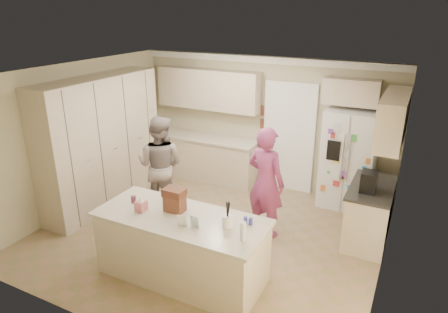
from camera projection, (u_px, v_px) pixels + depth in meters
The scene contains 41 objects.
floor at pixel (209, 235), 6.49m from camera, with size 5.20×4.60×0.02m, color #8E6F55.
ceiling at pixel (206, 72), 5.57m from camera, with size 5.20×4.60×0.02m, color white.
wall_back at pixel (264, 122), 7.96m from camera, with size 5.20×0.02×2.60m, color #BFB690.
wall_front at pixel (99, 232), 4.10m from camera, with size 5.20×0.02×2.60m, color #BFB690.
wall_left at pixel (80, 136), 7.12m from camera, with size 0.02×4.60×2.60m, color #BFB690.
wall_right at pixel (392, 194), 4.93m from camera, with size 0.02×4.60×2.60m, color #BFB690.
crown_back at pixel (265, 60), 7.48m from camera, with size 5.20×0.08×0.12m, color white.
pantry_bank at pixel (102, 142), 7.21m from camera, with size 0.60×2.60×2.35m, color beige.
back_base_cab at pixel (206, 158), 8.49m from camera, with size 2.20×0.60×0.88m, color beige.
back_countertop at pixel (206, 138), 8.32m from camera, with size 2.24×0.63×0.04m, color beige.
back_upper_cab at pixel (208, 89), 8.08m from camera, with size 2.20×0.35×0.80m, color beige.
doorway_opening at pixel (289, 139), 7.79m from camera, with size 0.90×0.06×2.10m, color black.
doorway_casing at pixel (288, 139), 7.76m from camera, with size 1.02×0.03×2.22m, color white.
wall_frame_upper at pixel (264, 111), 7.83m from camera, with size 0.15×0.02×0.20m, color brown.
wall_frame_lower at pixel (264, 124), 7.92m from camera, with size 0.15×0.02×0.20m, color brown.
refrigerator at pixel (349, 159), 7.15m from camera, with size 0.90×0.70×1.80m, color white.
fridge_seam at pixel (345, 166), 6.85m from camera, with size 0.01×0.02×1.78m, color gray.
fridge_dispenser at pixel (333, 151), 6.85m from camera, with size 0.22×0.03×0.35m, color black.
fridge_handle_l at pixel (343, 158), 6.81m from camera, with size 0.02×0.02×0.85m, color silver.
fridge_handle_r at pixel (349, 159), 6.77m from camera, with size 0.02×0.02×0.85m, color silver.
over_fridge_cab at pixel (351, 92), 6.83m from camera, with size 0.95×0.35×0.45m, color beige.
right_base_cab at pixel (369, 214), 6.20m from camera, with size 0.60×1.20×0.88m, color beige.
right_countertop at pixel (372, 187), 6.04m from camera, with size 0.63×1.24×0.04m, color #2D2B28.
right_upper_cab at pixel (393, 118), 5.78m from camera, with size 0.35×1.50×0.70m, color beige.
coffee_maker at pixel (369, 182), 5.83m from camera, with size 0.22×0.28×0.30m, color black.
island_base at pixel (182, 249), 5.33m from camera, with size 2.20×0.90×0.88m, color beige.
island_top at pixel (181, 218), 5.17m from camera, with size 2.28×0.96×0.05m, color beige.
utensil_crock at pixel (227, 221), 4.90m from camera, with size 0.13×0.13×0.15m, color white.
tissue_box at pixel (141, 206), 5.28m from camera, with size 0.13×0.13×0.14m, color #CB6C7A.
tissue_plume at pixel (141, 199), 5.24m from camera, with size 0.08×0.08×0.08m, color white.
dollhouse_body at pixel (175, 203), 5.26m from camera, with size 0.26×0.18×0.22m, color brown.
dollhouse_roof at pixel (174, 192), 5.21m from camera, with size 0.28×0.20×0.10m, color #592D1E.
jam_jar at pixel (133, 199), 5.52m from camera, with size 0.07×0.07×0.09m, color #59263F.
greeting_card_a at pixel (182, 221), 4.90m from camera, with size 0.12×0.01×0.16m, color white.
greeting_card_b at pixel (194, 222), 4.88m from camera, with size 0.12×0.01×0.16m, color silver.
water_bottle at pixel (243, 231), 4.59m from camera, with size 0.07×0.07×0.24m, color silver.
shaker_salt at pixel (246, 220), 4.98m from camera, with size 0.05×0.05×0.09m, color #2E3293.
shaker_pepper at pixel (251, 221), 4.95m from camera, with size 0.05×0.05×0.09m, color #2E3293.
teen_boy at pixel (160, 165), 6.92m from camera, with size 0.86×0.67×1.77m, color gray.
teen_girl at pixel (266, 182), 6.23m from camera, with size 0.65×0.43×1.80m, color #A3356C.
fridge_magnets at pixel (345, 166), 6.85m from camera, with size 0.76×0.02×1.44m, color tan, non-canonical shape.
Camera 1 is at (2.75, -4.91, 3.47)m, focal length 32.00 mm.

